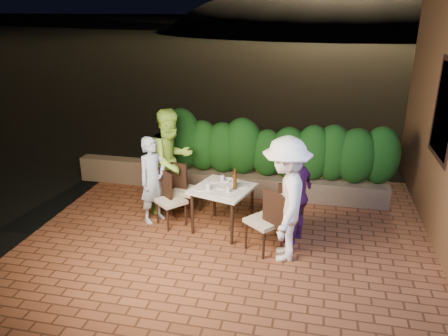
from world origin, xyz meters
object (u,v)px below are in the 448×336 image
(chair_left_front, at_px, (171,200))
(bowl, at_px, (227,180))
(chair_left_back, at_px, (186,189))
(diner_purple, at_px, (296,195))
(diner_green, at_px, (171,161))
(chair_right_back, at_px, (279,210))
(chair_right_front, at_px, (265,220))
(diner_white, at_px, (285,200))
(beer_bottle, at_px, (235,179))
(diner_blue, at_px, (153,180))
(dining_table, at_px, (223,209))
(parapet_lamp, at_px, (162,159))

(chair_left_front, bearing_deg, bowl, 59.26)
(chair_left_back, height_order, diner_purple, diner_purple)
(chair_left_back, distance_m, diner_green, 0.57)
(chair_right_back, bearing_deg, diner_green, -8.45)
(diner_green, bearing_deg, chair_right_front, -87.85)
(diner_white, bearing_deg, chair_left_back, -125.06)
(beer_bottle, xyz_separation_m, chair_right_front, (0.55, -0.48, -0.42))
(chair_right_front, distance_m, diner_blue, 2.06)
(chair_left_back, height_order, chair_right_front, chair_right_front)
(diner_blue, relative_size, diner_white, 0.82)
(dining_table, relative_size, diner_purple, 0.57)
(bowl, relative_size, parapet_lamp, 1.18)
(parapet_lamp, bearing_deg, diner_purple, -31.09)
(beer_bottle, bearing_deg, diner_blue, 176.88)
(dining_table, height_order, diner_white, diner_white)
(diner_green, relative_size, diner_purple, 1.21)
(diner_purple, height_order, parapet_lamp, diner_purple)
(bowl, bearing_deg, diner_purple, -17.64)
(chair_right_back, bearing_deg, beer_bottle, 9.82)
(bowl, bearing_deg, chair_right_back, -16.47)
(chair_right_back, distance_m, diner_green, 2.10)
(chair_left_front, height_order, chair_left_back, chair_left_back)
(chair_right_front, bearing_deg, chair_left_front, 22.39)
(beer_bottle, bearing_deg, parapet_lamp, 138.48)
(chair_right_front, distance_m, parapet_lamp, 3.17)
(chair_right_front, relative_size, parapet_lamp, 7.21)
(chair_left_back, bearing_deg, chair_right_front, -20.36)
(parapet_lamp, bearing_deg, diner_blue, -75.17)
(chair_left_front, distance_m, chair_right_back, 1.79)
(dining_table, relative_size, diner_blue, 0.58)
(dining_table, xyz_separation_m, diner_blue, (-1.22, 0.07, 0.37))
(bowl, relative_size, diner_purple, 0.11)
(dining_table, distance_m, diner_white, 1.34)
(bowl, relative_size, diner_green, 0.09)
(chair_left_front, xyz_separation_m, diner_green, (-0.18, 0.60, 0.47))
(beer_bottle, distance_m, diner_blue, 1.43)
(chair_right_front, xyz_separation_m, diner_green, (-1.81, 1.07, 0.42))
(chair_left_front, distance_m, diner_white, 2.08)
(diner_blue, height_order, diner_purple, diner_purple)
(bowl, relative_size, chair_left_back, 0.18)
(dining_table, distance_m, bowl, 0.49)
(chair_left_front, relative_size, diner_blue, 0.61)
(bowl, relative_size, diner_blue, 0.11)
(chair_left_front, height_order, chair_right_front, chair_right_front)
(diner_purple, bearing_deg, chair_left_front, -68.85)
(beer_bottle, bearing_deg, diner_white, -35.82)
(chair_left_front, bearing_deg, parapet_lamp, 154.89)
(beer_bottle, distance_m, chair_right_front, 0.84)
(chair_left_back, xyz_separation_m, chair_right_back, (1.67, -0.42, -0.02))
(chair_left_back, relative_size, diner_purple, 0.61)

